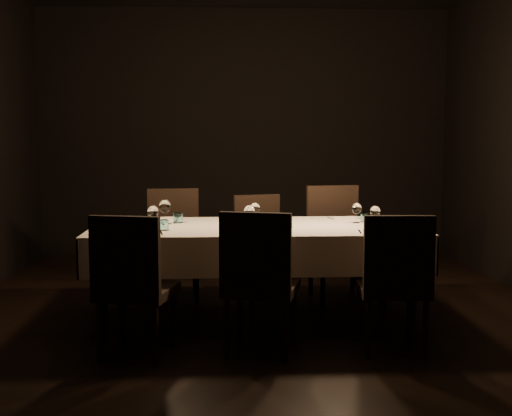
{
  "coord_description": "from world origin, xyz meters",
  "views": [
    {
      "loc": [
        -0.24,
        -4.94,
        1.45
      ],
      "look_at": [
        0.0,
        0.0,
        0.9
      ],
      "focal_mm": 45.0,
      "sensor_mm": 36.0,
      "label": 1
    }
  ],
  "objects_px": {
    "dining_table": "(256,235)",
    "chair_far_center": "(260,240)",
    "chair_near_left": "(132,280)",
    "chair_far_right": "(336,237)",
    "chair_near_right": "(395,277)",
    "chair_near_center": "(259,276)",
    "chair_far_left": "(174,238)"
  },
  "relations": [
    {
      "from": "chair_near_left",
      "to": "chair_far_left",
      "type": "height_order",
      "value": "chair_far_left"
    },
    {
      "from": "dining_table",
      "to": "chair_far_center",
      "type": "distance_m",
      "value": 0.86
    },
    {
      "from": "chair_near_right",
      "to": "chair_far_center",
      "type": "xyz_separation_m",
      "value": [
        -0.8,
        1.65,
        -0.01
      ]
    },
    {
      "from": "chair_far_center",
      "to": "chair_far_right",
      "type": "relative_size",
      "value": 0.91
    },
    {
      "from": "chair_far_center",
      "to": "chair_near_left",
      "type": "bearing_deg",
      "value": -135.28
    },
    {
      "from": "chair_near_left",
      "to": "chair_far_right",
      "type": "bearing_deg",
      "value": -122.03
    },
    {
      "from": "chair_near_right",
      "to": "chair_far_right",
      "type": "distance_m",
      "value": 1.56
    },
    {
      "from": "chair_near_left",
      "to": "chair_far_left",
      "type": "relative_size",
      "value": 0.98
    },
    {
      "from": "chair_near_left",
      "to": "dining_table",
      "type": "bearing_deg",
      "value": -122.1
    },
    {
      "from": "chair_near_center",
      "to": "chair_far_right",
      "type": "bearing_deg",
      "value": -102.02
    },
    {
      "from": "dining_table",
      "to": "chair_far_left",
      "type": "distance_m",
      "value": 1.13
    },
    {
      "from": "dining_table",
      "to": "chair_far_left",
      "type": "relative_size",
      "value": 2.58
    },
    {
      "from": "chair_near_left",
      "to": "chair_near_center",
      "type": "relative_size",
      "value": 0.98
    },
    {
      "from": "dining_table",
      "to": "chair_far_center",
      "type": "xyz_separation_m",
      "value": [
        0.08,
        0.84,
        -0.18
      ]
    },
    {
      "from": "dining_table",
      "to": "chair_near_left",
      "type": "relative_size",
      "value": 2.63
    },
    {
      "from": "chair_near_left",
      "to": "chair_far_center",
      "type": "bearing_deg",
      "value": -105.57
    },
    {
      "from": "dining_table",
      "to": "chair_near_center",
      "type": "distance_m",
      "value": 0.81
    },
    {
      "from": "dining_table",
      "to": "chair_far_right",
      "type": "relative_size",
      "value": 2.5
    },
    {
      "from": "chair_near_right",
      "to": "chair_far_left",
      "type": "height_order",
      "value": "chair_far_left"
    },
    {
      "from": "dining_table",
      "to": "chair_near_left",
      "type": "xyz_separation_m",
      "value": [
        -0.84,
        -0.83,
        -0.16
      ]
    },
    {
      "from": "chair_far_center",
      "to": "chair_near_right",
      "type": "bearing_deg",
      "value": -80.28
    },
    {
      "from": "chair_far_center",
      "to": "chair_far_right",
      "type": "height_order",
      "value": "chair_far_right"
    },
    {
      "from": "chair_near_right",
      "to": "chair_far_right",
      "type": "height_order",
      "value": "chair_far_right"
    },
    {
      "from": "chair_near_center",
      "to": "chair_far_left",
      "type": "distance_m",
      "value": 1.8
    },
    {
      "from": "chair_near_left",
      "to": "chair_near_center",
      "type": "bearing_deg",
      "value": -164.49
    },
    {
      "from": "chair_near_center",
      "to": "chair_far_left",
      "type": "xyz_separation_m",
      "value": [
        -0.69,
        1.66,
        0.0
      ]
    },
    {
      "from": "chair_far_left",
      "to": "chair_far_right",
      "type": "bearing_deg",
      "value": -9.36
    },
    {
      "from": "chair_far_left",
      "to": "chair_far_center",
      "type": "xyz_separation_m",
      "value": [
        0.79,
        -0.02,
        -0.03
      ]
    },
    {
      "from": "dining_table",
      "to": "chair_near_center",
      "type": "height_order",
      "value": "chair_near_center"
    },
    {
      "from": "chair_near_left",
      "to": "chair_far_center",
      "type": "relative_size",
      "value": 1.04
    },
    {
      "from": "chair_near_left",
      "to": "chair_far_center",
      "type": "distance_m",
      "value": 1.91
    },
    {
      "from": "chair_near_left",
      "to": "chair_far_right",
      "type": "xyz_separation_m",
      "value": [
        1.6,
        1.58,
        0.02
      ]
    }
  ]
}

